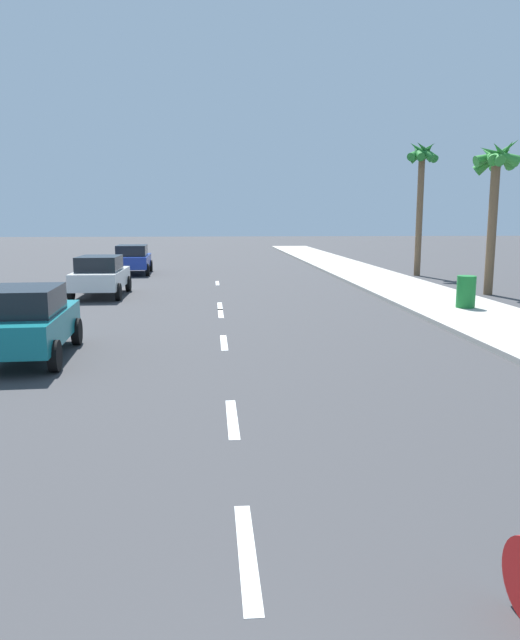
% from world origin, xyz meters
% --- Properties ---
extents(ground_plane, '(160.00, 160.00, 0.00)m').
position_xyz_m(ground_plane, '(0.00, 20.00, 0.00)').
color(ground_plane, '#38383A').
extents(sidewalk_strip, '(3.60, 80.00, 0.14)m').
position_xyz_m(sidewalk_strip, '(7.84, 22.00, 0.07)').
color(sidewalk_strip, '#B2ADA3').
rests_on(sidewalk_strip, ground).
extents(lane_stripe_1, '(0.16, 1.80, 0.01)m').
position_xyz_m(lane_stripe_1, '(0.00, 4.73, 0.00)').
color(lane_stripe_1, white).
rests_on(lane_stripe_1, ground).
extents(lane_stripe_2, '(0.16, 1.80, 0.01)m').
position_xyz_m(lane_stripe_2, '(0.00, 8.44, 0.00)').
color(lane_stripe_2, white).
rests_on(lane_stripe_2, ground).
extents(lane_stripe_3, '(0.16, 1.80, 0.01)m').
position_xyz_m(lane_stripe_3, '(0.00, 14.08, 0.00)').
color(lane_stripe_3, white).
rests_on(lane_stripe_3, ground).
extents(lane_stripe_4, '(0.16, 1.80, 0.01)m').
position_xyz_m(lane_stripe_4, '(0.00, 18.65, 0.00)').
color(lane_stripe_4, white).
rests_on(lane_stripe_4, ground).
extents(lane_stripe_5, '(0.16, 1.80, 0.01)m').
position_xyz_m(lane_stripe_5, '(0.00, 20.22, 0.00)').
color(lane_stripe_5, white).
rests_on(lane_stripe_5, ground).
extents(lane_stripe_6, '(0.16, 1.80, 0.01)m').
position_xyz_m(lane_stripe_6, '(0.00, 27.68, 0.00)').
color(lane_stripe_6, white).
rests_on(lane_stripe_6, ground).
extents(parked_car_teal, '(1.95, 3.91, 1.57)m').
position_xyz_m(parked_car_teal, '(-4.26, 12.75, 0.83)').
color(parked_car_teal, '#14727A').
rests_on(parked_car_teal, ground).
extents(parked_car_white, '(1.89, 4.07, 1.57)m').
position_xyz_m(parked_car_white, '(-4.57, 23.31, 0.84)').
color(parked_car_white, white).
rests_on(parked_car_white, ground).
extents(parked_car_blue, '(2.06, 4.24, 1.57)m').
position_xyz_m(parked_car_blue, '(-4.54, 32.80, 0.84)').
color(parked_car_blue, '#1E389E').
rests_on(parked_car_blue, ground).
extents(palm_tree_far, '(1.80, 1.77, 6.17)m').
position_xyz_m(palm_tree_far, '(10.71, 22.56, 4.77)').
color(palm_tree_far, brown).
rests_on(palm_tree_far, ground).
extents(palm_tree_distant, '(1.96, 1.91, 7.04)m').
position_xyz_m(palm_tree_distant, '(10.58, 30.56, 5.53)').
color(palm_tree_distant, brown).
rests_on(palm_tree_distant, ground).
extents(trash_bin_far, '(0.60, 0.60, 1.03)m').
position_xyz_m(trash_bin_far, '(7.93, 18.33, 0.66)').
color(trash_bin_far, '#19722D').
rests_on(trash_bin_far, sidewalk_strip).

